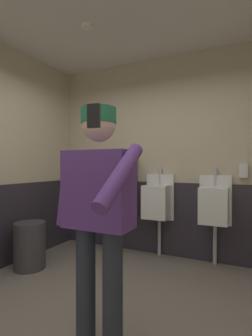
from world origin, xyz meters
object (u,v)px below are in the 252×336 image
object	(u,v)px
urinal_right	(214,205)
soap_dispenser	(243,170)
person	(98,205)
urinal_left	(110,198)
cell_phone	(94,116)
trash_bin	(30,245)
urinal_middle	(157,201)

from	to	relation	value
urinal_right	soap_dispenser	bearing A→B (deg)	19.82
person	urinal_left	bearing A→B (deg)	117.07
urinal_left	cell_phone	xyz separation A→B (m)	(1.24, -2.36, 0.73)
urinal_left	trash_bin	size ratio (longest dim) A/B	2.18
urinal_right	cell_phone	world-z (taller)	cell_phone
person	urinal_middle	bearing A→B (deg)	96.19
urinal_middle	cell_phone	distance (m)	2.52
urinal_left	urinal_right	bearing A→B (deg)	0.00
trash_bin	urinal_left	bearing A→B (deg)	62.77
urinal_left	person	size ratio (longest dim) A/B	0.74
urinal_left	urinal_right	distance (m)	1.50
urinal_middle	cell_phone	world-z (taller)	cell_phone
person	soap_dispenser	size ratio (longest dim) A/B	9.29
person	soap_dispenser	world-z (taller)	person
urinal_left	urinal_middle	distance (m)	0.75
urinal_middle	urinal_left	bearing A→B (deg)	180.00
urinal_right	trash_bin	distance (m)	2.36
urinal_right	soap_dispenser	world-z (taller)	soap_dispenser
soap_dispenser	urinal_right	bearing A→B (deg)	-160.18
urinal_right	soap_dispenser	size ratio (longest dim) A/B	6.89
urinal_left	cell_phone	bearing A→B (deg)	-62.26
urinal_left	trash_bin	distance (m)	1.29
trash_bin	cell_phone	bearing A→B (deg)	-36.07
urinal_left	person	world-z (taller)	person
urinal_left	person	bearing A→B (deg)	-62.93
urinal_left	soap_dispenser	size ratio (longest dim) A/B	6.89
cell_phone	trash_bin	xyz separation A→B (m)	(-1.79, 1.30, -1.22)
soap_dispenser	person	bearing A→B (deg)	-113.93
urinal_left	urinal_right	xyz separation A→B (m)	(1.50, 0.00, 0.00)
urinal_left	urinal_right	world-z (taller)	same
cell_phone	soap_dispenser	world-z (taller)	cell_phone
person	cell_phone	world-z (taller)	person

